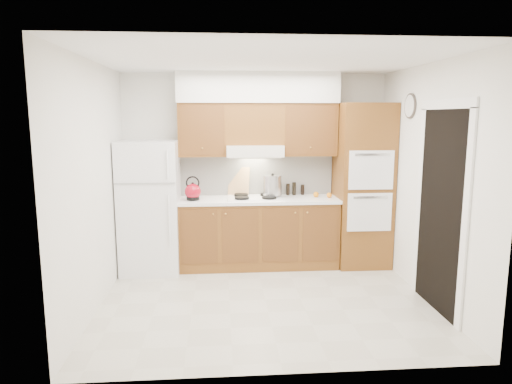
# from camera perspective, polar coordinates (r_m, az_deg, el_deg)

# --- Properties ---
(floor) EXTENTS (3.60, 3.60, 0.00)m
(floor) POSITION_cam_1_polar(r_m,az_deg,el_deg) (5.25, 1.16, -13.30)
(floor) COLOR beige
(floor) RESTS_ON ground
(ceiling) EXTENTS (3.60, 3.60, 0.00)m
(ceiling) POSITION_cam_1_polar(r_m,az_deg,el_deg) (4.87, 1.26, 16.18)
(ceiling) COLOR white
(ceiling) RESTS_ON wall_back
(wall_back) EXTENTS (3.60, 0.02, 2.60)m
(wall_back) POSITION_cam_1_polar(r_m,az_deg,el_deg) (6.37, -0.12, 2.89)
(wall_back) COLOR white
(wall_back) RESTS_ON floor
(wall_left) EXTENTS (0.02, 3.00, 2.60)m
(wall_left) POSITION_cam_1_polar(r_m,az_deg,el_deg) (5.05, -19.58, 0.59)
(wall_left) COLOR white
(wall_left) RESTS_ON floor
(wall_right) EXTENTS (0.02, 3.00, 2.60)m
(wall_right) POSITION_cam_1_polar(r_m,az_deg,el_deg) (5.38, 20.68, 1.04)
(wall_right) COLOR white
(wall_right) RESTS_ON floor
(fridge) EXTENTS (0.75, 0.72, 1.72)m
(fridge) POSITION_cam_1_polar(r_m,az_deg,el_deg) (6.14, -13.05, -1.77)
(fridge) COLOR white
(fridge) RESTS_ON floor
(base_cabinets) EXTENTS (2.11, 0.60, 0.90)m
(base_cabinets) POSITION_cam_1_polar(r_m,az_deg,el_deg) (6.24, 0.32, -5.21)
(base_cabinets) COLOR brown
(base_cabinets) RESTS_ON floor
(countertop) EXTENTS (2.13, 0.62, 0.04)m
(countertop) POSITION_cam_1_polar(r_m,az_deg,el_deg) (6.13, 0.34, -0.98)
(countertop) COLOR white
(countertop) RESTS_ON base_cabinets
(backsplash) EXTENTS (2.11, 0.03, 0.56)m
(backsplash) POSITION_cam_1_polar(r_m,az_deg,el_deg) (6.37, 0.12, 2.16)
(backsplash) COLOR white
(backsplash) RESTS_ON countertop
(oven_cabinet) EXTENTS (0.70, 0.65, 2.20)m
(oven_cabinet) POSITION_cam_1_polar(r_m,az_deg,el_deg) (6.36, 13.17, 0.80)
(oven_cabinet) COLOR brown
(oven_cabinet) RESTS_ON floor
(upper_cab_left) EXTENTS (0.63, 0.33, 0.70)m
(upper_cab_left) POSITION_cam_1_polar(r_m,az_deg,el_deg) (6.16, -6.71, 7.72)
(upper_cab_left) COLOR brown
(upper_cab_left) RESTS_ON wall_back
(upper_cab_right) EXTENTS (0.73, 0.33, 0.70)m
(upper_cab_right) POSITION_cam_1_polar(r_m,az_deg,el_deg) (6.27, 6.59, 7.75)
(upper_cab_right) COLOR brown
(upper_cab_right) RESTS_ON wall_back
(range_hood) EXTENTS (0.75, 0.45, 0.15)m
(range_hood) POSITION_cam_1_polar(r_m,az_deg,el_deg) (6.12, -0.19, 5.20)
(range_hood) COLOR silver
(range_hood) RESTS_ON wall_back
(upper_cab_over_hood) EXTENTS (0.75, 0.33, 0.55)m
(upper_cab_over_hood) POSITION_cam_1_polar(r_m,az_deg,el_deg) (6.17, -0.24, 8.49)
(upper_cab_over_hood) COLOR brown
(upper_cab_over_hood) RESTS_ON range_hood
(soffit) EXTENTS (2.13, 0.36, 0.40)m
(soffit) POSITION_cam_1_polar(r_m,az_deg,el_deg) (6.17, 0.25, 12.90)
(soffit) COLOR silver
(soffit) RESTS_ON wall_back
(cooktop) EXTENTS (0.74, 0.50, 0.01)m
(cooktop) POSITION_cam_1_polar(r_m,az_deg,el_deg) (6.14, -0.14, -0.71)
(cooktop) COLOR white
(cooktop) RESTS_ON countertop
(doorway) EXTENTS (0.02, 0.90, 2.10)m
(doorway) POSITION_cam_1_polar(r_m,az_deg,el_deg) (5.10, 22.04, -2.31)
(doorway) COLOR black
(doorway) RESTS_ON floor
(wall_clock) EXTENTS (0.02, 0.30, 0.30)m
(wall_clock) POSITION_cam_1_polar(r_m,az_deg,el_deg) (5.82, 18.72, 10.15)
(wall_clock) COLOR #3F3833
(wall_clock) RESTS_ON wall_right
(kettle) EXTENTS (0.28, 0.28, 0.21)m
(kettle) POSITION_cam_1_polar(r_m,az_deg,el_deg) (6.02, -7.90, 0.05)
(kettle) COLOR maroon
(kettle) RESTS_ON countertop
(cutting_board) EXTENTS (0.31, 0.18, 0.39)m
(cutting_board) POSITION_cam_1_polar(r_m,az_deg,el_deg) (6.33, -2.16, 1.37)
(cutting_board) COLOR tan
(cutting_board) RESTS_ON countertop
(stock_pot) EXTENTS (0.26, 0.26, 0.26)m
(stock_pot) POSITION_cam_1_polar(r_m,az_deg,el_deg) (6.19, 2.07, 0.81)
(stock_pot) COLOR #AEADB2
(stock_pot) RESTS_ON cooktop
(condiment_a) EXTENTS (0.06, 0.06, 0.18)m
(condiment_a) POSITION_cam_1_polar(r_m,az_deg,el_deg) (6.38, 4.79, 0.42)
(condiment_a) COLOR black
(condiment_a) RESTS_ON countertop
(condiment_b) EXTENTS (0.06, 0.06, 0.16)m
(condiment_b) POSITION_cam_1_polar(r_m,az_deg,el_deg) (6.38, 4.01, 0.34)
(condiment_b) COLOR black
(condiment_b) RESTS_ON countertop
(condiment_c) EXTENTS (0.05, 0.05, 0.14)m
(condiment_c) POSITION_cam_1_polar(r_m,az_deg,el_deg) (6.44, 5.83, 0.30)
(condiment_c) COLOR black
(condiment_c) RESTS_ON countertop
(orange_near) EXTENTS (0.09, 0.09, 0.07)m
(orange_near) POSITION_cam_1_polar(r_m,az_deg,el_deg) (6.24, 9.14, -0.40)
(orange_near) COLOR orange
(orange_near) RESTS_ON countertop
(orange_far) EXTENTS (0.08, 0.08, 0.07)m
(orange_far) POSITION_cam_1_polar(r_m,az_deg,el_deg) (6.25, 7.52, -0.32)
(orange_far) COLOR orange
(orange_far) RESTS_ON countertop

